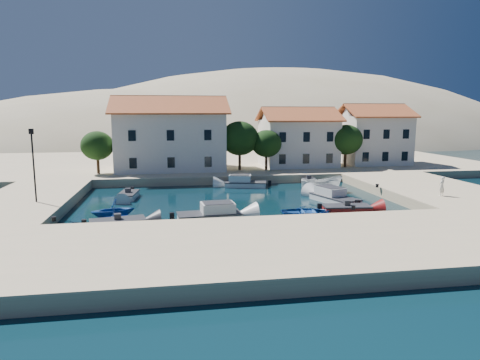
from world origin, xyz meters
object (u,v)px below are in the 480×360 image
building_right (373,133)px  pedestrian (442,186)px  building_left (170,132)px  boat_east (322,192)px  building_mid (298,136)px  lamppost (33,158)px  cabin_cruiser_east (335,198)px  cabin_cruiser_south (209,215)px  rowboat_south (307,215)px

building_right → pedestrian: size_ratio=5.29×
building_left → boat_east: size_ratio=3.04×
building_mid → building_right: 12.04m
pedestrian → lamppost: bearing=-32.6°
lamppost → building_left: bearing=60.1°
building_left → pedestrian: size_ratio=8.23×
building_left → building_mid: bearing=3.2°
lamppost → cabin_cruiser_east: size_ratio=1.08×
lamppost → cabin_cruiser_east: 27.25m
cabin_cruiser_south → boat_east: (13.22, 10.34, -0.48)m
cabin_cruiser_east → pedestrian: 9.62m
rowboat_south → building_mid: bearing=-10.7°
building_mid → cabin_cruiser_south: (-15.14, -25.81, -4.75)m
cabin_cruiser_south → rowboat_south: 8.28m
building_left → lamppost: size_ratio=2.36×
boat_east → cabin_cruiser_south: bearing=122.1°
lamppost → cabin_cruiser_east: bearing=0.2°
lamppost → building_right: bearing=27.9°
cabin_cruiser_south → pedestrian: (21.47, 1.61, 1.42)m
building_mid → building_right: size_ratio=1.11×
building_left → boat_east: bearing=-42.0°
cabin_cruiser_south → boat_east: size_ratio=1.08×
lamppost → boat_east: size_ratio=1.29×
building_mid → cabin_cruiser_east: building_mid is taller
building_mid → lamppost: (-29.50, -21.00, -0.47)m
boat_east → building_left: bearing=42.1°
cabin_cruiser_east → building_mid: bearing=-24.5°
building_right → cabin_cruiser_south: size_ratio=1.81×
rowboat_south → boat_east: size_ratio=0.88×
building_left → building_mid: building_left is taller
pedestrian → building_right: bearing=-130.2°
boat_east → building_mid: bearing=-13.0°
lamppost → cabin_cruiser_south: (14.36, -4.81, -4.28)m
building_right → pedestrian: building_right is taller
pedestrian → rowboat_south: bearing=-21.8°
rowboat_south → boat_east: (4.96, 10.04, 0.00)m
boat_east → rowboat_south: bearing=147.8°
boat_east → lamppost: bearing=95.4°
building_right → pedestrian: bearing=-102.7°
rowboat_south → boat_east: boat_east is taller
building_right → cabin_cruiser_east: building_right is taller
building_right → rowboat_south: 33.01m
cabin_cruiser_south → pedestrian: 21.58m
lamppost → cabin_cruiser_south: bearing=-18.5°
cabin_cruiser_east → building_left: bearing=20.3°
cabin_cruiser_south → boat_east: bearing=33.5°
cabin_cruiser_east → boat_east: bearing=-24.5°
building_left → cabin_cruiser_east: size_ratio=2.55×
cabin_cruiser_south → pedestrian: size_ratio=2.92×
cabin_cruiser_south → building_left: bearing=92.1°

